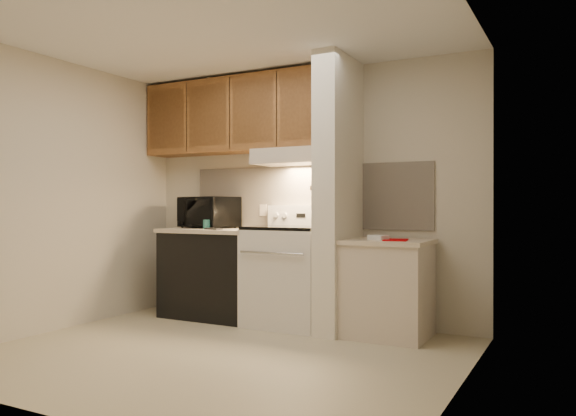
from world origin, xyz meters
The scene contains 50 objects.
floor centered at (0.00, 0.00, 0.00)m, with size 3.60×3.60×0.00m, color #C1B593.
ceiling centered at (0.00, 0.00, 2.50)m, with size 3.60×3.60×0.00m, color white.
wall_back centered at (0.00, 1.50, 1.25)m, with size 3.60×0.02×2.50m, color beige.
wall_left centered at (-1.80, 0.00, 1.25)m, with size 0.02×3.00×2.50m, color beige.
wall_right centered at (1.80, 0.00, 1.25)m, with size 0.02×3.00×2.50m, color beige.
backsplash centered at (0.00, 1.49, 1.24)m, with size 2.60×0.02×0.63m, color beige.
range_body centered at (0.00, 1.16, 0.46)m, with size 0.76×0.65×0.92m, color silver.
oven_window centered at (0.00, 0.84, 0.50)m, with size 0.50×0.01×0.30m, color black.
oven_handle centered at (0.00, 0.80, 0.72)m, with size 0.02×0.02×0.65m, color silver.
cooktop centered at (0.00, 1.16, 0.94)m, with size 0.74×0.64×0.03m, color black.
range_backguard centered at (0.00, 1.44, 1.05)m, with size 0.76×0.08×0.20m, color silver.
range_display centered at (0.00, 1.40, 1.05)m, with size 0.10×0.01×0.04m, color black.
range_knob_left_outer centered at (-0.28, 1.40, 1.05)m, with size 0.05×0.05×0.02m, color silver.
range_knob_left_inner centered at (-0.18, 1.40, 1.05)m, with size 0.05×0.05×0.02m, color silver.
range_knob_right_inner centered at (0.18, 1.40, 1.05)m, with size 0.05×0.05×0.02m, color silver.
range_knob_right_outer centered at (0.28, 1.40, 1.05)m, with size 0.05×0.05×0.02m, color silver.
dishwasher_front centered at (-0.88, 1.17, 0.43)m, with size 1.00×0.63×0.87m, color black.
left_countertop centered at (-0.88, 1.17, 0.89)m, with size 1.04×0.67×0.04m, color beige.
spoon_rest centered at (-0.75, 0.97, 0.92)m, with size 0.23×0.07×0.02m, color black.
teal_jar centered at (-0.90, 1.06, 0.96)m, with size 0.09×0.09×0.10m, color #276962.
outlet centered at (-0.48, 1.48, 1.10)m, with size 0.08×0.01×0.12m, color beige.
microwave centered at (-1.06, 1.31, 1.08)m, with size 0.60×0.40×0.33m, color black.
partition_pillar centered at (0.51, 1.15, 1.25)m, with size 0.22×0.70×2.50m, color white.
pillar_trim centered at (0.39, 1.15, 1.30)m, with size 0.01×0.70×0.04m, color brown.
knife_strip centered at (0.39, 1.10, 1.32)m, with size 0.02×0.42×0.04m, color black.
knife_blade_a centered at (0.38, 0.93, 1.22)m, with size 0.01×0.04×0.16m, color silver.
knife_handle_a centered at (0.38, 0.94, 1.37)m, with size 0.02×0.02×0.10m, color black.
knife_blade_b centered at (0.38, 1.02, 1.21)m, with size 0.01×0.04×0.18m, color silver.
knife_handle_b centered at (0.38, 1.02, 1.37)m, with size 0.02×0.02×0.10m, color black.
knife_blade_c centered at (0.38, 1.10, 1.20)m, with size 0.01×0.04×0.20m, color silver.
knife_handle_c centered at (0.38, 1.10, 1.37)m, with size 0.02×0.02×0.10m, color black.
knife_blade_d centered at (0.38, 1.17, 1.22)m, with size 0.01×0.04×0.16m, color silver.
knife_handle_d centered at (0.38, 1.19, 1.37)m, with size 0.02×0.02×0.10m, color black.
knife_blade_e centered at (0.38, 1.27, 1.21)m, with size 0.01×0.04×0.18m, color silver.
knife_handle_e centered at (0.38, 1.26, 1.37)m, with size 0.02×0.02×0.10m, color black.
oven_mitt centered at (0.38, 1.32, 1.18)m, with size 0.03×0.09×0.22m, color gray.
right_cab_base centered at (0.97, 1.15, 0.40)m, with size 0.70×0.60×0.81m, color beige.
right_countertop centered at (0.97, 1.15, 0.83)m, with size 0.74×0.64×0.04m, color beige.
red_folder centered at (1.07, 1.07, 0.85)m, with size 0.20×0.27×0.01m, color #B80004.
white_box centered at (0.92, 1.05, 0.87)m, with size 0.16×0.11×0.04m, color white.
range_hood centered at (0.00, 1.28, 1.62)m, with size 0.78×0.44×0.15m, color beige.
hood_lip centered at (0.00, 1.07, 1.58)m, with size 0.78×0.04×0.06m, color beige.
upper_cabinets centered at (-0.69, 1.32, 2.08)m, with size 2.18×0.33×0.77m, color brown.
cab_door_a centered at (-1.51, 1.17, 2.08)m, with size 0.46×0.01×0.63m, color brown.
cab_gap_a centered at (-1.23, 1.16, 2.08)m, with size 0.01×0.01×0.73m, color black.
cab_door_b centered at (-0.96, 1.17, 2.08)m, with size 0.46×0.01×0.63m, color brown.
cab_gap_b centered at (-0.69, 1.16, 2.08)m, with size 0.01×0.01×0.73m, color black.
cab_door_c centered at (-0.42, 1.17, 2.08)m, with size 0.46×0.01×0.63m, color brown.
cab_gap_c centered at (-0.14, 1.16, 2.08)m, with size 0.01×0.01×0.73m, color black.
cab_door_d centered at (0.13, 1.17, 2.08)m, with size 0.46×0.01×0.63m, color brown.
Camera 1 is at (2.49, -3.58, 1.15)m, focal length 35.00 mm.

